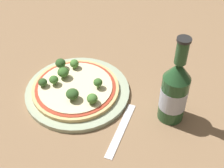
{
  "coord_description": "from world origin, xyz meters",
  "views": [
    {
      "loc": [
        0.4,
        -0.43,
        0.56
      ],
      "look_at": [
        0.08,
        0.0,
        0.06
      ],
      "focal_mm": 50.0,
      "sensor_mm": 36.0,
      "label": 1
    }
  ],
  "objects": [
    {
      "name": "broccoli_floret_6",
      "position": [
        -0.05,
        -0.02,
        0.04
      ],
      "size": [
        0.03,
        0.03,
        0.03
      ],
      "color": "#6B8E51",
      "rests_on": "pizza"
    },
    {
      "name": "broccoli_floret_2",
      "position": [
        0.06,
        -0.05,
        0.04
      ],
      "size": [
        0.03,
        0.03,
        0.03
      ],
      "color": "#6B8E51",
      "rests_on": "pizza"
    },
    {
      "name": "broccoli_floret_0",
      "position": [
        0.02,
        -0.07,
        0.04
      ],
      "size": [
        0.03,
        0.03,
        0.03
      ],
      "color": "#6B8E51",
      "rests_on": "pizza"
    },
    {
      "name": "pizza",
      "position": [
        -0.01,
        -0.03,
        0.02
      ],
      "size": [
        0.22,
        0.22,
        0.01
      ],
      "color": "tan",
      "rests_on": "plate"
    },
    {
      "name": "broccoli_floret_5",
      "position": [
        -0.08,
        -0.0,
        0.04
      ],
      "size": [
        0.03,
        0.03,
        0.03
      ],
      "color": "#6B8E51",
      "rests_on": "pizza"
    },
    {
      "name": "broccoli_floret_1",
      "position": [
        -0.05,
        -0.06,
        0.04
      ],
      "size": [
        0.02,
        0.02,
        0.02
      ],
      "color": "#6B8E51",
      "rests_on": "pizza"
    },
    {
      "name": "fork",
      "position": [
        0.15,
        -0.06,
        0.0
      ],
      "size": [
        0.06,
        0.16,
        0.0
      ],
      "rotation": [
        0.0,
        0.0,
        1.85
      ],
      "color": "silver",
      "rests_on": "ground_plane"
    },
    {
      "name": "beer_bottle",
      "position": [
        0.22,
        0.05,
        0.08
      ],
      "size": [
        0.06,
        0.06,
        0.22
      ],
      "color": "#234C28",
      "rests_on": "ground_plane"
    },
    {
      "name": "ground_plane",
      "position": [
        0.0,
        0.0,
        0.0
      ],
      "size": [
        3.0,
        3.0,
        0.0
      ],
      "primitive_type": "plane",
      "color": "#846647"
    },
    {
      "name": "broccoli_floret_4",
      "position": [
        -0.06,
        0.02,
        0.04
      ],
      "size": [
        0.02,
        0.02,
        0.02
      ],
      "color": "#6B8E51",
      "rests_on": "pizza"
    },
    {
      "name": "broccoli_floret_7",
      "position": [
        0.04,
        0.0,
        0.04
      ],
      "size": [
        0.02,
        0.02,
        0.03
      ],
      "color": "#6B8E51",
      "rests_on": "pizza"
    },
    {
      "name": "plate",
      "position": [
        -0.01,
        -0.03,
        0.01
      ],
      "size": [
        0.26,
        0.26,
        0.01
      ],
      "color": "#A3B293",
      "rests_on": "ground_plane"
    },
    {
      "name": "broccoli_floret_3",
      "position": [
        -0.07,
        -0.08,
        0.04
      ],
      "size": [
        0.02,
        0.02,
        0.02
      ],
      "color": "#6B8E51",
      "rests_on": "pizza"
    }
  ]
}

